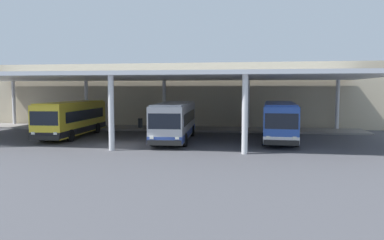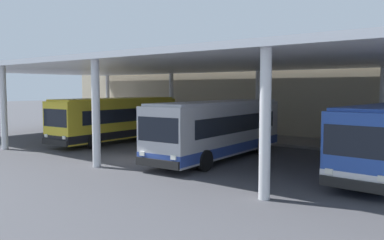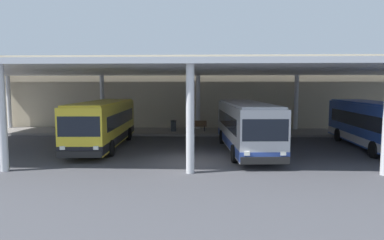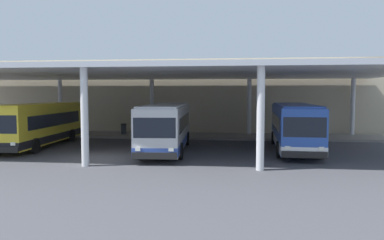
# 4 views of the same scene
# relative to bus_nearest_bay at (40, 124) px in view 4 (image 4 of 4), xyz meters

# --- Properties ---
(ground_plane) EXTENTS (200.00, 200.00, 0.00)m
(ground_plane) POSITION_rel_bus_nearest_bay_xyz_m (6.34, -4.29, -1.66)
(ground_plane) COLOR #47474C
(platform_kerb) EXTENTS (42.00, 4.50, 0.18)m
(platform_kerb) POSITION_rel_bus_nearest_bay_xyz_m (6.34, 7.46, -1.57)
(platform_kerb) COLOR gray
(platform_kerb) RESTS_ON ground
(station_building_facade) EXTENTS (48.00, 1.60, 7.26)m
(station_building_facade) POSITION_rel_bus_nearest_bay_xyz_m (6.34, 10.71, 1.97)
(station_building_facade) COLOR #C1B293
(station_building_facade) RESTS_ON ground
(canopy_shelter) EXTENTS (40.00, 17.00, 5.55)m
(canopy_shelter) POSITION_rel_bus_nearest_bay_xyz_m (6.34, 1.21, 3.63)
(canopy_shelter) COLOR silver
(canopy_shelter) RESTS_ON ground
(bus_nearest_bay) EXTENTS (3.10, 10.65, 3.17)m
(bus_nearest_bay) POSITION_rel_bus_nearest_bay_xyz_m (0.00, 0.00, 0.00)
(bus_nearest_bay) COLOR yellow
(bus_nearest_bay) RESTS_ON ground
(bus_second_bay) EXTENTS (3.20, 10.67, 3.17)m
(bus_second_bay) POSITION_rel_bus_nearest_bay_xyz_m (9.68, -1.11, 0.00)
(bus_second_bay) COLOR #B7B7BC
(bus_second_bay) RESTS_ON ground
(bus_middle_bay) EXTENTS (3.06, 10.63, 3.17)m
(bus_middle_bay) POSITION_rel_bus_nearest_bay_xyz_m (18.34, 0.24, 0.00)
(bus_middle_bay) COLOR #284CA8
(bus_middle_bay) RESTS_ON ground
(bench_waiting) EXTENTS (1.80, 0.45, 0.92)m
(bench_waiting) POSITION_rel_bus_nearest_bay_xyz_m (6.26, 7.53, -0.99)
(bench_waiting) COLOR brown
(bench_waiting) RESTS_ON platform_kerb
(trash_bin) EXTENTS (0.52, 0.52, 0.98)m
(trash_bin) POSITION_rel_bus_nearest_bay_xyz_m (4.17, 7.09, -0.98)
(trash_bin) COLOR #33383D
(trash_bin) RESTS_ON platform_kerb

